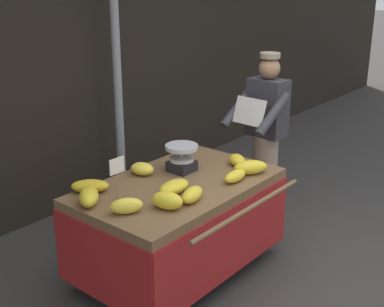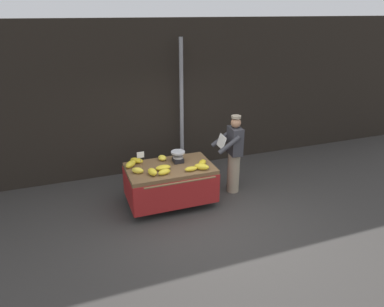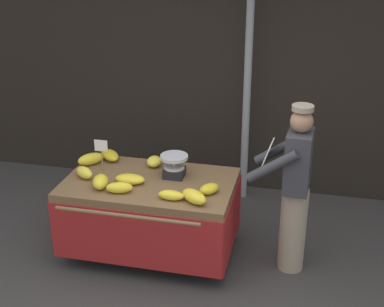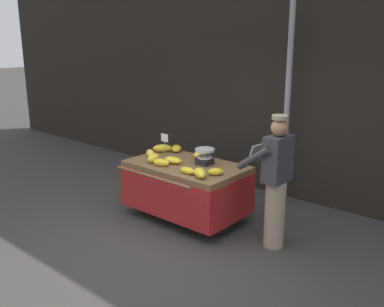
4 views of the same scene
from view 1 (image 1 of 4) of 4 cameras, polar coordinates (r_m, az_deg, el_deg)
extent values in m
plane|color=#383533|center=(4.54, 12.13, -14.14)|extent=(60.00, 60.00, 0.00)
cube|color=black|center=(5.69, -13.14, 11.80)|extent=(16.00, 0.24, 3.54)
cylinder|color=gray|center=(5.59, -8.21, 9.98)|extent=(0.09, 0.09, 3.15)
cube|color=brown|center=(4.28, -1.52, -3.70)|extent=(1.69, 1.03, 0.08)
cylinder|color=black|center=(3.99, -8.89, -12.44)|extent=(0.05, 0.78, 0.78)
cylinder|color=#B7B7BC|center=(3.97, -9.22, -12.60)|extent=(0.01, 0.14, 0.14)
cylinder|color=black|center=(4.99, 4.32, -5.33)|extent=(0.05, 0.78, 0.78)
cylinder|color=#B7B7BC|center=(5.02, 4.52, -5.21)|extent=(0.01, 0.14, 0.14)
cylinder|color=#4C4742|center=(4.72, -5.47, -7.05)|extent=(0.05, 0.05, 0.76)
cube|color=maroon|center=(4.14, 3.96, -9.81)|extent=(1.69, 0.02, 0.60)
cube|color=maroon|center=(4.74, -6.20, -5.90)|extent=(1.69, 0.02, 0.60)
cube|color=maroon|center=(3.91, -9.83, -12.03)|extent=(0.02, 1.03, 0.60)
cube|color=maroon|center=(5.02, 4.87, -4.32)|extent=(0.02, 1.03, 0.60)
cylinder|color=brown|center=(3.89, 6.25, -5.98)|extent=(1.35, 0.04, 0.04)
cube|color=black|center=(4.49, -1.13, -1.37)|extent=(0.20, 0.20, 0.09)
cylinder|color=#B7B7BC|center=(4.45, -1.14, -0.17)|extent=(0.02, 0.02, 0.11)
cylinder|color=#B7B7BC|center=(4.43, -1.14, 0.71)|extent=(0.28, 0.28, 0.04)
cylinder|color=#B7B7BC|center=(4.46, -1.13, -0.59)|extent=(0.21, 0.21, 0.03)
cylinder|color=#997A51|center=(3.94, -8.10, -3.62)|extent=(0.01, 0.01, 0.22)
cube|color=white|center=(3.87, -8.17, -1.32)|extent=(0.14, 0.01, 0.12)
ellipsoid|color=yellow|center=(3.79, -2.71, -5.12)|extent=(0.20, 0.27, 0.13)
ellipsoid|color=gold|center=(4.63, 4.92, -0.71)|extent=(0.24, 0.25, 0.10)
ellipsoid|color=yellow|center=(4.28, 4.70, -2.48)|extent=(0.25, 0.11, 0.09)
ellipsoid|color=yellow|center=(4.06, -1.96, -3.65)|extent=(0.30, 0.18, 0.09)
ellipsoid|color=yellow|center=(4.45, 6.38, -1.50)|extent=(0.32, 0.29, 0.12)
ellipsoid|color=yellow|center=(3.91, 0.01, -4.49)|extent=(0.28, 0.18, 0.11)
ellipsoid|color=yellow|center=(4.43, -5.43, -1.66)|extent=(0.19, 0.23, 0.10)
ellipsoid|color=yellow|center=(3.75, -7.16, -5.67)|extent=(0.26, 0.23, 0.11)
ellipsoid|color=gold|center=(4.15, -11.03, -3.49)|extent=(0.31, 0.32, 0.10)
ellipsoid|color=yellow|center=(3.94, -11.17, -4.60)|extent=(0.30, 0.31, 0.12)
cylinder|color=gray|center=(5.53, 7.85, -2.39)|extent=(0.26, 0.26, 0.88)
cube|color=#333338|center=(5.30, 8.22, 4.96)|extent=(0.25, 0.39, 0.58)
sphere|color=#9E7051|center=(5.22, 8.43, 9.16)|extent=(0.21, 0.21, 0.21)
cylinder|color=gray|center=(5.19, 8.49, 10.51)|extent=(0.20, 0.20, 0.05)
cylinder|color=#333338|center=(5.01, 8.77, 4.21)|extent=(0.48, 0.12, 0.37)
cylinder|color=#333338|center=(5.25, 5.00, 5.06)|extent=(0.48, 0.12, 0.37)
cube|color=silver|center=(5.06, 6.26, 4.57)|extent=(0.11, 0.34, 0.25)
camera|label=2|loc=(3.86, 115.00, 10.79)|focal=32.83mm
camera|label=3|loc=(4.96, 67.98, 16.36)|focal=50.48mm
camera|label=4|loc=(7.21, 57.18, 12.39)|focal=40.90mm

